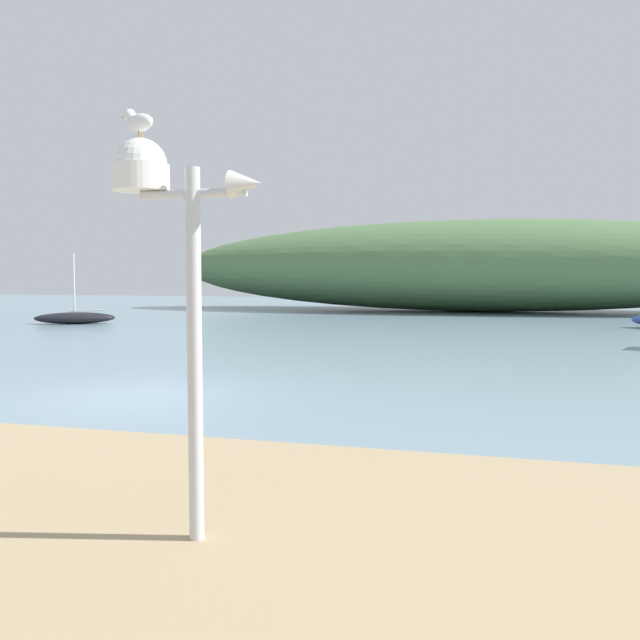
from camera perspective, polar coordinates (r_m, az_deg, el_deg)
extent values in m
plane|color=#7A99A8|center=(13.51, -15.25, -6.27)|extent=(120.00, 120.00, 0.00)
ellipsoid|color=#517547|center=(45.41, 13.42, 4.57)|extent=(42.39, 10.91, 6.06)
cylinder|color=silver|center=(5.39, -10.73, -3.08)|extent=(0.12, 0.12, 2.98)
cylinder|color=silver|center=(5.39, -10.90, 10.63)|extent=(0.90, 0.07, 0.07)
cylinder|color=white|center=(5.62, -15.14, 11.72)|extent=(0.45, 0.45, 0.21)
sphere|color=white|center=(5.63, -15.16, 12.78)|extent=(0.42, 0.42, 0.42)
cone|color=silver|center=(5.22, -6.36, 11.57)|extent=(0.26, 0.22, 0.22)
cylinder|color=orange|center=(5.66, -15.35, 15.14)|extent=(0.01, 0.01, 0.05)
cylinder|color=orange|center=(5.69, -15.06, 15.09)|extent=(0.01, 0.01, 0.05)
ellipsoid|color=white|center=(5.69, -15.22, 16.06)|extent=(0.28, 0.17, 0.14)
ellipsoid|color=#9EA0A8|center=(5.70, -15.23, 16.30)|extent=(0.26, 0.15, 0.05)
sphere|color=white|center=(5.78, -16.04, 16.58)|extent=(0.10, 0.10, 0.10)
cone|color=gold|center=(5.83, -16.56, 16.38)|extent=(0.06, 0.04, 0.03)
ellipsoid|color=black|center=(34.65, -20.33, 0.16)|extent=(3.96, 2.88, 0.57)
cylinder|color=silver|center=(34.59, -20.39, 2.88)|extent=(0.08, 0.08, 3.07)
cylinder|color=silver|center=(34.55, -19.41, 0.78)|extent=(1.55, 0.84, 0.06)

